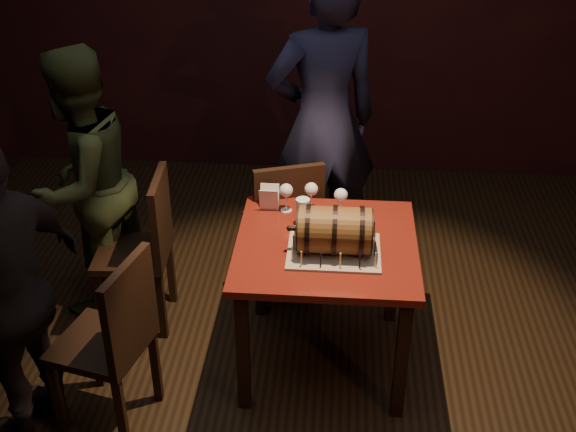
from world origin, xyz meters
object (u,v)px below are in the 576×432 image
(wine_glass_right, at_px, (341,196))
(wine_glass_mid, at_px, (311,190))
(chair_left_front, at_px, (115,335))
(chair_left_rear, at_px, (146,243))
(pint_of_ale, at_px, (303,213))
(wine_glass_left, at_px, (286,192))
(chair_back, at_px, (285,223))
(person_left_front, at_px, (9,296))
(person_left_rear, at_px, (82,184))
(barrel_cake, at_px, (335,230))
(pub_table, at_px, (326,261))
(person_back, at_px, (323,124))

(wine_glass_right, bearing_deg, wine_glass_mid, 161.53)
(chair_left_front, bearing_deg, chair_left_rear, 94.02)
(pint_of_ale, bearing_deg, chair_left_rear, 172.64)
(wine_glass_left, height_order, chair_back, chair_back)
(wine_glass_left, height_order, person_left_front, person_left_front)
(wine_glass_mid, bearing_deg, person_left_front, -144.13)
(wine_glass_left, xyz_separation_m, person_left_rear, (-1.16, 0.15, -0.08))
(wine_glass_mid, height_order, chair_left_rear, chair_left_rear)
(barrel_cake, xyz_separation_m, pint_of_ale, (-0.17, 0.25, -0.05))
(wine_glass_mid, xyz_separation_m, person_left_front, (-1.27, -0.92, -0.08))
(pub_table, relative_size, chair_left_front, 0.97)
(chair_left_front, bearing_deg, pint_of_ale, 39.49)
(wine_glass_mid, bearing_deg, chair_back, 124.36)
(pint_of_ale, bearing_deg, wine_glass_left, 125.30)
(pub_table, xyz_separation_m, person_left_rear, (-1.39, 0.45, 0.14))
(barrel_cake, height_order, chair_back, barrel_cake)
(wine_glass_mid, xyz_separation_m, person_back, (0.03, 0.67, 0.10))
(wine_glass_mid, bearing_deg, wine_glass_left, -169.90)
(person_back, bearing_deg, barrel_cake, 73.60)
(barrel_cake, bearing_deg, chair_left_rear, 160.82)
(wine_glass_left, relative_size, chair_back, 0.17)
(person_left_rear, bearing_deg, barrel_cake, 93.29)
(chair_left_rear, bearing_deg, person_back, 37.00)
(chair_left_rear, relative_size, chair_left_front, 1.00)
(pint_of_ale, height_order, person_back, person_back)
(chair_left_rear, bearing_deg, barrel_cake, -19.18)
(barrel_cake, bearing_deg, wine_glass_right, 86.02)
(chair_left_rear, height_order, person_left_front, person_left_front)
(barrel_cake, relative_size, wine_glass_right, 2.55)
(pint_of_ale, xyz_separation_m, chair_left_front, (-0.82, -0.68, -0.30))
(pub_table, distance_m, chair_left_rear, 1.05)
(chair_left_rear, xyz_separation_m, person_left_rear, (-0.38, 0.17, 0.26))
(wine_glass_left, height_order, wine_glass_mid, same)
(barrel_cake, xyz_separation_m, person_left_rear, (-1.42, 0.54, -0.09))
(person_left_rear, relative_size, person_left_front, 1.00)
(chair_back, height_order, person_left_rear, person_left_rear)
(chair_back, bearing_deg, wine_glass_right, -42.10)
(person_left_front, bearing_deg, chair_left_rear, 173.25)
(wine_glass_left, bearing_deg, person_left_rear, 172.54)
(chair_left_rear, distance_m, person_left_rear, 0.49)
(wine_glass_right, xyz_separation_m, person_left_front, (-1.43, -0.87, -0.08))
(person_back, distance_m, person_left_rear, 1.44)
(wine_glass_left, relative_size, pint_of_ale, 1.07)
(pint_of_ale, height_order, chair_left_front, chair_left_front)
(person_back, relative_size, person_left_front, 1.23)
(chair_left_front, height_order, person_back, person_back)
(wine_glass_mid, height_order, person_left_front, person_left_front)
(pub_table, xyz_separation_m, wine_glass_left, (-0.22, 0.30, 0.23))
(wine_glass_left, distance_m, wine_glass_right, 0.29)
(chair_back, relative_size, person_left_rear, 0.59)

